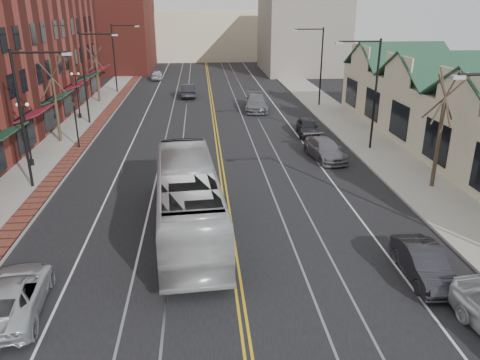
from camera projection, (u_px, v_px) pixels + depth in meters
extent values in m
cube|color=gray|center=(45.00, 166.00, 31.87)|extent=(4.00, 120.00, 0.15)
cube|color=gray|center=(386.00, 157.00, 33.79)|extent=(4.00, 120.00, 0.15)
cube|color=#BFB293|center=(471.00, 125.00, 33.47)|extent=(8.00, 36.00, 4.60)
cube|color=maroon|center=(107.00, 25.00, 75.65)|extent=(14.00, 18.00, 14.00)
cube|color=#BFB293|center=(205.00, 35.00, 91.78)|extent=(22.00, 14.00, 9.00)
cube|color=slate|center=(301.00, 36.00, 74.00)|extent=(12.00, 16.00, 11.00)
cylinder|color=black|center=(22.00, 121.00, 26.74)|extent=(0.16, 0.16, 8.00)
cylinder|color=black|center=(39.00, 52.00, 25.51)|extent=(3.00, 0.12, 0.12)
cube|color=#999999|center=(67.00, 54.00, 25.66)|extent=(0.50, 0.25, 0.15)
cylinder|color=black|center=(85.00, 79.00, 41.64)|extent=(0.16, 0.16, 8.00)
cylinder|color=black|center=(97.00, 34.00, 40.41)|extent=(3.00, 0.12, 0.12)
cube|color=#999999|center=(115.00, 35.00, 40.56)|extent=(0.50, 0.25, 0.15)
cylinder|color=black|center=(114.00, 58.00, 56.54)|extent=(0.16, 0.16, 8.00)
cylinder|color=black|center=(124.00, 25.00, 55.30)|extent=(3.00, 0.12, 0.12)
cube|color=#999999|center=(137.00, 26.00, 55.46)|extent=(0.50, 0.25, 0.15)
cube|color=#999999|center=(458.00, 77.00, 17.71)|extent=(0.50, 0.25, 0.15)
cylinder|color=black|center=(375.00, 95.00, 34.16)|extent=(0.16, 0.16, 8.00)
cylinder|color=black|center=(360.00, 41.00, 32.69)|extent=(3.00, 0.12, 0.12)
cube|color=#999999|center=(339.00, 43.00, 32.60)|extent=(0.50, 0.25, 0.15)
cylinder|color=black|center=(321.00, 67.00, 49.06)|extent=(0.16, 0.16, 8.00)
cylinder|color=black|center=(309.00, 29.00, 47.59)|extent=(3.00, 0.12, 0.12)
cube|color=#999999|center=(294.00, 30.00, 47.50)|extent=(0.50, 0.25, 0.15)
cylinder|color=black|center=(32.00, 162.00, 31.71)|extent=(0.28, 0.28, 0.40)
cylinder|color=black|center=(28.00, 137.00, 31.07)|extent=(0.14, 0.14, 4.00)
cube|color=black|center=(23.00, 107.00, 30.36)|extent=(0.60, 0.06, 0.06)
sphere|color=white|center=(17.00, 105.00, 30.28)|extent=(0.24, 0.24, 0.24)
sphere|color=white|center=(27.00, 105.00, 30.33)|extent=(0.24, 0.24, 0.24)
cylinder|color=black|center=(80.00, 116.00, 44.75)|extent=(0.28, 0.28, 0.40)
cylinder|color=black|center=(78.00, 97.00, 44.11)|extent=(0.14, 0.14, 4.00)
cube|color=black|center=(75.00, 75.00, 43.40)|extent=(0.60, 0.06, 0.06)
sphere|color=white|center=(72.00, 74.00, 43.32)|extent=(0.24, 0.24, 0.24)
sphere|color=white|center=(78.00, 74.00, 43.37)|extent=(0.24, 0.24, 0.24)
cylinder|color=#382B21|center=(57.00, 110.00, 36.52)|extent=(0.24, 0.24, 4.90)
cylinder|color=#382B21|center=(52.00, 77.00, 35.62)|extent=(0.58, 1.37, 2.90)
cylinder|color=#382B21|center=(52.00, 77.00, 35.62)|extent=(1.60, 0.66, 2.78)
cylinder|color=#382B21|center=(52.00, 77.00, 35.62)|extent=(0.53, 1.23, 2.96)
cylinder|color=#382B21|center=(52.00, 77.00, 35.62)|extent=(1.69, 1.03, 2.64)
cylinder|color=#382B21|center=(52.00, 77.00, 35.62)|extent=(1.78, 1.29, 2.48)
cylinder|color=#382B21|center=(98.00, 81.00, 51.48)|extent=(0.24, 0.24, 4.55)
cylinder|color=#382B21|center=(95.00, 59.00, 50.64)|extent=(0.55, 1.28, 2.69)
cylinder|color=#382B21|center=(95.00, 59.00, 50.64)|extent=(1.49, 0.62, 2.58)
cylinder|color=#382B21|center=(95.00, 59.00, 50.64)|extent=(0.50, 1.15, 2.75)
cylinder|color=#382B21|center=(95.00, 59.00, 50.64)|extent=(1.57, 0.97, 2.45)
cylinder|color=#382B21|center=(95.00, 59.00, 50.64)|extent=(1.66, 1.20, 2.30)
cylinder|color=#382B21|center=(438.00, 144.00, 27.28)|extent=(0.24, 0.24, 5.25)
cylinder|color=#382B21|center=(445.00, 97.00, 26.31)|extent=(0.61, 1.46, 3.10)
cylinder|color=#382B21|center=(445.00, 97.00, 26.31)|extent=(1.70, 0.70, 2.97)
cylinder|color=#382B21|center=(445.00, 97.00, 26.31)|extent=(0.56, 1.31, 3.17)
cylinder|color=#382B21|center=(445.00, 97.00, 26.31)|extent=(1.80, 1.10, 2.82)
cylinder|color=#382B21|center=(445.00, 97.00, 26.31)|extent=(1.90, 1.37, 2.65)
cylinder|color=black|center=(77.00, 127.00, 35.11)|extent=(0.12, 0.12, 3.20)
imported|color=black|center=(74.00, 104.00, 34.49)|extent=(0.18, 0.15, 0.90)
imported|color=silver|center=(188.00, 199.00, 22.41)|extent=(3.68, 12.21, 3.35)
imported|color=silver|center=(11.00, 296.00, 16.70)|extent=(2.79, 5.19, 1.39)
imported|color=#222227|center=(424.00, 263.00, 18.82)|extent=(1.59, 4.13, 1.34)
imported|color=slate|center=(325.00, 149.00, 33.33)|extent=(2.60, 5.03, 1.39)
imported|color=black|center=(308.00, 127.00, 39.26)|extent=(2.05, 4.25, 1.40)
imported|color=black|center=(188.00, 91.00, 55.15)|extent=(1.83, 4.74, 1.54)
imported|color=slate|center=(256.00, 103.00, 48.24)|extent=(2.74, 5.75, 1.62)
imported|color=#B4B5BC|center=(157.00, 75.00, 67.56)|extent=(1.98, 4.22, 1.40)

